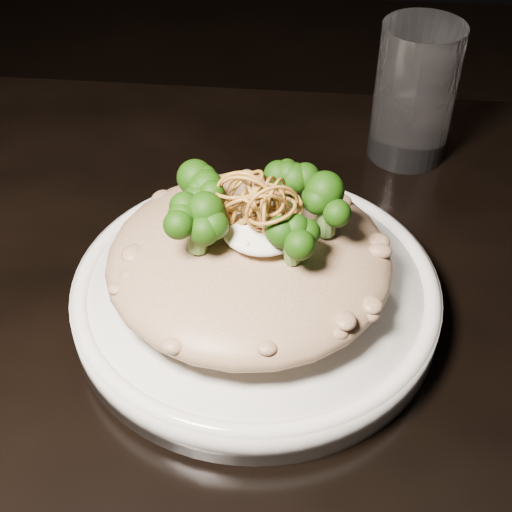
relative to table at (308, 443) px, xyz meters
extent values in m
cube|color=black|center=(0.00, 0.00, 0.06)|extent=(1.10, 0.80, 0.04)
cylinder|color=silver|center=(-0.05, 0.06, 0.10)|extent=(0.27, 0.27, 0.03)
ellipsoid|color=brown|center=(-0.05, 0.06, 0.13)|extent=(0.21, 0.21, 0.05)
ellipsoid|color=white|center=(-0.04, 0.06, 0.17)|extent=(0.06, 0.06, 0.02)
cylinder|color=white|center=(0.08, 0.29, 0.15)|extent=(0.09, 0.09, 0.13)
camera|label=1|loc=(-0.01, -0.32, 0.48)|focal=50.00mm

